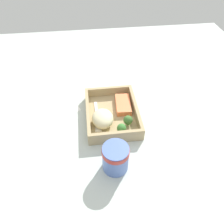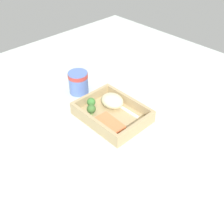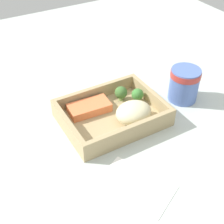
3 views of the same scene
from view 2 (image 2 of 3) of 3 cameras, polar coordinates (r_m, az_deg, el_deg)
ground_plane at (r=99.30cm, az=0.00°, el=-1.66°), size 160.00×160.00×2.00cm
takeout_tray at (r=98.26cm, az=0.00°, el=-0.95°), size 25.44×19.36×1.20cm
tray_rim at (r=96.66cm, az=0.00°, el=0.19°), size 25.44×19.36×3.83cm
salmon_fillet at (r=92.36cm, az=-0.48°, el=-2.66°), size 11.18×6.34×2.23cm
mashed_potatoes at (r=100.73cm, az=0.05°, el=2.46°), size 9.35×7.79×5.03cm
broccoli_floret_1 at (r=97.19cm, az=-4.52°, el=0.60°), size 3.40×3.40×4.12cm
broccoli_floret_2 at (r=100.83cm, az=-4.55°, el=2.15°), size 3.30×3.30×3.96cm
fork at (r=101.66cm, az=1.86°, el=1.20°), size 15.80×2.20×0.44cm
paper_cup at (r=110.07cm, az=-7.33°, el=6.61°), size 8.26×8.26×9.46cm
receipt_slip at (r=108.06cm, az=10.27°, el=2.25°), size 15.36×17.85×0.24cm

